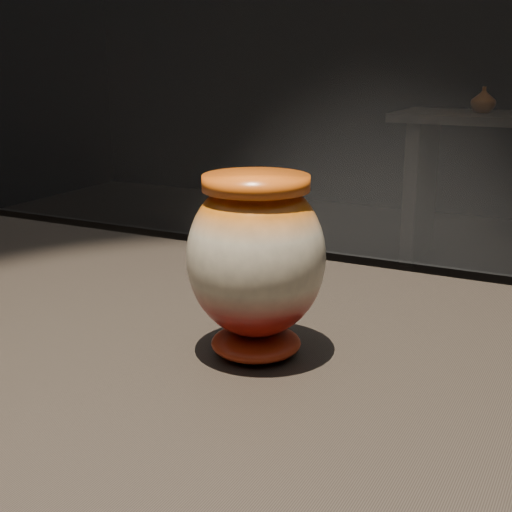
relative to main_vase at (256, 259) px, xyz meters
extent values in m
cube|color=black|center=(-0.18, -0.01, -0.14)|extent=(2.00, 0.80, 0.05)
ellipsoid|color=maroon|center=(0.00, 0.00, -0.10)|extent=(0.13, 0.13, 0.03)
ellipsoid|color=beige|center=(0.00, 0.00, 0.00)|extent=(0.20, 0.20, 0.18)
cylinder|color=orange|center=(0.00, 0.00, 0.08)|extent=(0.15, 0.15, 0.02)
cube|color=black|center=(-0.74, 3.66, -0.59)|extent=(0.08, 0.50, 0.85)
imported|color=brown|center=(-0.41, 3.65, -0.04)|extent=(0.20, 0.20, 0.15)
camera|label=1|loc=(0.34, -0.66, 0.21)|focal=50.00mm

